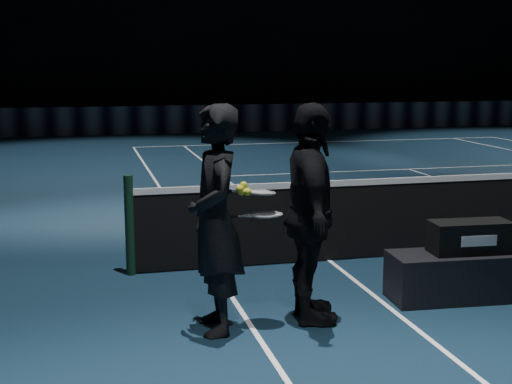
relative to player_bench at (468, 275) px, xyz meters
The scene contains 10 objects.
net_post_left 3.54m from the player_bench, 153.21° to the left, with size 0.10×0.10×1.10m, color black.
sponsor_backdrop 17.40m from the player_bench, 79.24° to the left, with size 22.00×0.15×0.90m, color black.
player_bench is the anchor object (origin of this frame).
racket_bag 0.39m from the player_bench, ahead, with size 0.77×0.33×0.31m, color black.
bag_signature 0.42m from the player_bench, 90.00° to the right, with size 0.36×0.00×0.10m, color white.
player_a 2.67m from the player_bench, behind, with size 0.71×0.47×1.95m, color black.
player_b 1.87m from the player_bench, behind, with size 1.14×0.48×1.95m, color black.
racket_lower 2.25m from the player_bench, behind, with size 0.68×0.22×0.03m, color black, non-canonical shape.
racket_upper 2.36m from the player_bench, behind, with size 0.68×0.22×0.03m, color black, non-canonical shape.
tennis_balls 2.51m from the player_bench, behind, with size 0.12×0.10×0.12m, color gold, non-canonical shape.
Camera 1 is at (-6.87, -7.61, 2.29)m, focal length 50.00 mm.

